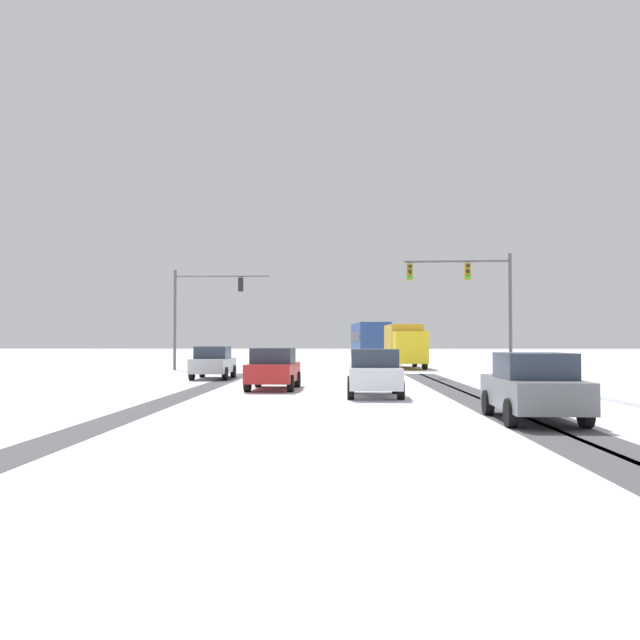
{
  "coord_description": "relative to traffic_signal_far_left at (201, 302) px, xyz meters",
  "views": [
    {
      "loc": [
        0.8,
        -9.59,
        1.91
      ],
      "look_at": [
        0.0,
        20.0,
        2.8
      ],
      "focal_mm": 38.49,
      "sensor_mm": 36.0,
      "label": 1
    }
  ],
  "objects": [
    {
      "name": "wheel_track_right_lane",
      "position": [
        13.96,
        -20.34,
        -4.43
      ],
      "size": [
        0.92,
        31.44,
        0.01
      ],
      "primitive_type": "cube",
      "color": "#4C4C51",
      "rests_on": "ground"
    },
    {
      "name": "wheel_track_left_lane",
      "position": [
        3.54,
        -20.34,
        -4.43
      ],
      "size": [
        1.08,
        31.44,
        0.01
      ],
      "primitive_type": "cube",
      "color": "#4C4C51",
      "rests_on": "ground"
    },
    {
      "name": "bus_oncoming",
      "position": [
        11.61,
        15.05,
        -2.44
      ],
      "size": [
        3.07,
        11.11,
        3.38
      ],
      "color": "#284793",
      "rests_on": "ground"
    },
    {
      "name": "traffic_signal_far_left",
      "position": [
        0.0,
        0.0,
        0.0
      ],
      "size": [
        6.19,
        0.45,
        6.5
      ],
      "color": "#56565B",
      "rests_on": "ground"
    },
    {
      "name": "traffic_signal_near_right",
      "position": [
        16.03,
        -7.99,
        0.19
      ],
      "size": [
        5.61,
        0.5,
        6.5
      ],
      "color": "#56565B",
      "rests_on": "ground"
    },
    {
      "name": "car_silver_lead",
      "position": [
        2.66,
        -10.09,
        -3.62
      ],
      "size": [
        1.84,
        4.1,
        1.62
      ],
      "color": "#B7BABF",
      "rests_on": "ground"
    },
    {
      "name": "car_white_third",
      "position": [
        10.14,
        -20.75,
        -3.62
      ],
      "size": [
        1.88,
        4.12,
        1.62
      ],
      "color": "silver",
      "rests_on": "ground"
    },
    {
      "name": "car_red_second",
      "position": [
        6.39,
        -17.51,
        -3.62
      ],
      "size": [
        1.96,
        4.16,
        1.62
      ],
      "color": "red",
      "rests_on": "ground"
    },
    {
      "name": "wheel_track_center",
      "position": [
        13.13,
        -20.34,
        -4.43
      ],
      "size": [
        1.05,
        31.44,
        0.01
      ],
      "primitive_type": "cube",
      "color": "#4C4C51",
      "rests_on": "ground"
    },
    {
      "name": "ground_plane",
      "position": [
        8.13,
        -34.63,
        -4.44
      ],
      "size": [
        300.0,
        300.0,
        0.0
      ],
      "primitive_type": "plane",
      "color": "silver"
    },
    {
      "name": "box_truck_delivery",
      "position": [
        13.52,
        3.41,
        -2.8
      ],
      "size": [
        2.47,
        7.46,
        3.02
      ],
      "color": "yellow",
      "rests_on": "ground"
    },
    {
      "name": "car_grey_fourth",
      "position": [
        13.54,
        -27.83,
        -3.62
      ],
      "size": [
        1.9,
        4.13,
        1.62
      ],
      "color": "slate",
      "rests_on": "ground"
    }
  ]
}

